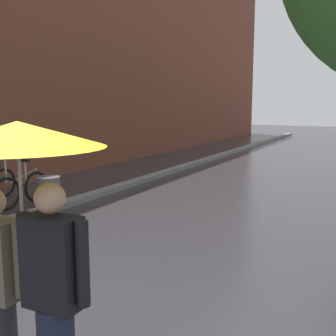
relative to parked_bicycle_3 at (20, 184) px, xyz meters
The scene contains 4 objects.
kerb_strip 5.40m from the parked_bicycle_3, 75.26° to the left, with size 0.30×36.00×0.12m, color slate.
parked_bicycle_3 is the anchor object (origin of this frame).
couple_under_umbrella 7.22m from the parked_bicycle_3, 42.38° to the right, with size 1.20×1.20×2.11m.
litter_bin 2.12m from the parked_bicycle_3, 28.44° to the right, with size 0.44×0.44×0.85m, color #4C4C51.
Camera 1 is at (2.92, -2.05, 2.24)m, focal length 44.79 mm.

